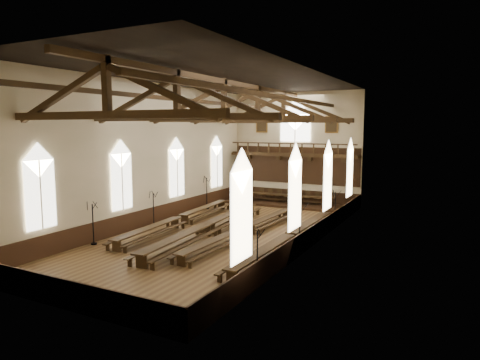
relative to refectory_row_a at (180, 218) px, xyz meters
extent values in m
plane|color=brown|center=(3.86, -0.40, -0.53)|extent=(26.00, 26.00, 0.00)
plane|color=beige|center=(3.86, 12.60, 4.47)|extent=(12.00, 0.00, 12.00)
plane|color=beige|center=(3.86, -13.40, 4.47)|extent=(12.00, 0.00, 12.00)
plane|color=beige|center=(-2.14, -0.40, 4.47)|extent=(0.00, 26.00, 26.00)
plane|color=beige|center=(9.86, -0.40, 4.47)|extent=(0.00, 26.00, 26.00)
plane|color=black|center=(3.86, -0.40, 9.47)|extent=(26.00, 26.00, 0.00)
cube|color=#351C0F|center=(3.86, 12.56, 0.07)|extent=(11.90, 0.08, 1.20)
cube|color=#351C0F|center=(3.86, -13.36, 0.07)|extent=(11.90, 0.08, 1.20)
cube|color=#351C0F|center=(-2.10, -0.40, 0.07)|extent=(0.08, 25.90, 1.20)
cube|color=#351C0F|center=(9.82, -0.40, 0.07)|extent=(0.08, 25.90, 1.20)
cube|color=white|center=(-2.04, -9.40, 2.87)|extent=(0.05, 1.80, 3.60)
cube|color=white|center=(-2.04, -9.40, 4.67)|extent=(0.05, 1.80, 1.80)
cylinder|color=beige|center=(-2.00, -9.40, 2.87)|extent=(0.08, 0.08, 3.60)
cube|color=white|center=(-2.04, -3.40, 2.87)|extent=(0.05, 1.80, 3.60)
cube|color=white|center=(-2.04, -3.40, 4.67)|extent=(0.05, 1.80, 1.80)
cylinder|color=beige|center=(-2.00, -3.40, 2.87)|extent=(0.08, 0.08, 3.60)
cube|color=white|center=(-2.04, 2.60, 2.87)|extent=(0.05, 1.80, 3.60)
cube|color=white|center=(-2.04, 2.60, 4.67)|extent=(0.05, 1.80, 1.80)
cylinder|color=beige|center=(-2.00, 2.60, 2.87)|extent=(0.08, 0.08, 3.60)
cube|color=white|center=(-2.04, 8.60, 2.87)|extent=(0.05, 1.80, 3.60)
cube|color=white|center=(-2.04, 8.60, 4.67)|extent=(0.05, 1.80, 1.80)
cylinder|color=beige|center=(-2.00, 8.60, 2.87)|extent=(0.08, 0.08, 3.60)
cube|color=white|center=(9.76, -9.40, 2.87)|extent=(0.05, 1.80, 3.60)
cube|color=white|center=(9.76, -9.40, 4.67)|extent=(0.05, 1.80, 1.80)
cylinder|color=beige|center=(9.72, -9.40, 2.87)|extent=(0.08, 0.08, 3.60)
cube|color=white|center=(9.76, -3.40, 2.87)|extent=(0.05, 1.80, 3.60)
cube|color=white|center=(9.76, -3.40, 4.67)|extent=(0.05, 1.80, 1.80)
cylinder|color=beige|center=(9.72, -3.40, 2.87)|extent=(0.08, 0.08, 3.60)
cube|color=white|center=(9.76, 2.60, 2.87)|extent=(0.05, 1.80, 3.60)
cube|color=white|center=(9.76, 2.60, 4.67)|extent=(0.05, 1.80, 1.80)
cylinder|color=beige|center=(9.72, 2.60, 2.87)|extent=(0.08, 0.08, 3.60)
cube|color=white|center=(9.76, 8.60, 2.87)|extent=(0.05, 1.80, 3.60)
cube|color=white|center=(9.76, 8.60, 4.67)|extent=(0.05, 1.80, 1.80)
cylinder|color=beige|center=(9.72, 8.60, 2.87)|extent=(0.08, 0.08, 3.60)
cube|color=white|center=(3.86, 12.50, 6.27)|extent=(2.80, 0.05, 2.40)
cube|color=white|center=(3.86, 12.50, 7.47)|extent=(2.80, 0.05, 2.80)
cylinder|color=beige|center=(3.86, 12.46, 6.27)|extent=(0.10, 0.10, 2.40)
cube|color=#3B2812|center=(3.86, 11.95, 3.87)|extent=(11.80, 1.20, 0.20)
cube|color=#351C0F|center=(3.86, 12.54, 2.92)|extent=(11.80, 0.10, 3.30)
cube|color=#3B2812|center=(3.86, 11.41, 4.92)|extent=(11.60, 0.12, 0.10)
cube|color=#3B2812|center=(3.86, 11.41, 4.02)|extent=(11.60, 0.12, 0.10)
cube|color=#3B2812|center=(-0.64, 12.35, 3.62)|extent=(0.35, 0.40, 0.50)
cube|color=#3B2812|center=(2.36, 12.35, 3.62)|extent=(0.35, 0.40, 0.50)
cube|color=#3B2812|center=(5.36, 12.35, 3.62)|extent=(0.35, 0.40, 0.50)
cube|color=#3B2812|center=(8.36, 12.35, 3.62)|extent=(0.35, 0.40, 0.50)
cube|color=brown|center=(0.56, 12.51, 6.57)|extent=(1.15, 0.06, 1.45)
cube|color=black|center=(0.56, 12.47, 6.57)|extent=(0.95, 0.04, 1.25)
cube|color=brown|center=(7.16, 12.51, 6.57)|extent=(1.15, 0.06, 1.45)
cube|color=black|center=(7.16, 12.47, 6.57)|extent=(0.95, 0.04, 1.25)
cube|color=#3B2812|center=(3.86, -10.40, 6.87)|extent=(11.70, 0.35, 0.35)
cube|color=#3B2812|center=(3.86, -10.40, 8.17)|extent=(0.30, 0.30, 2.40)
cube|color=#3B2812|center=(0.98, -10.40, 7.77)|extent=(5.44, 0.26, 2.40)
cube|color=#3B2812|center=(6.74, -10.40, 7.77)|extent=(5.44, 0.26, 2.40)
cube|color=#3B2812|center=(3.86, -5.40, 6.87)|extent=(11.70, 0.35, 0.35)
cube|color=#3B2812|center=(3.86, -5.40, 8.17)|extent=(0.30, 0.30, 2.40)
cube|color=#3B2812|center=(0.98, -5.40, 7.77)|extent=(5.44, 0.26, 2.40)
cube|color=#3B2812|center=(6.74, -5.40, 7.77)|extent=(5.44, 0.26, 2.40)
cube|color=#3B2812|center=(3.86, -0.40, 6.87)|extent=(11.70, 0.35, 0.35)
cube|color=#3B2812|center=(3.86, -0.40, 8.17)|extent=(0.30, 0.30, 2.40)
cube|color=#3B2812|center=(0.98, -0.40, 7.77)|extent=(5.44, 0.26, 2.40)
cube|color=#3B2812|center=(6.74, -0.40, 7.77)|extent=(5.44, 0.26, 2.40)
cube|color=#3B2812|center=(3.86, 4.60, 6.87)|extent=(11.70, 0.35, 0.35)
cube|color=#3B2812|center=(3.86, 4.60, 8.17)|extent=(0.30, 0.30, 2.40)
cube|color=#3B2812|center=(0.98, 4.60, 7.77)|extent=(5.44, 0.26, 2.40)
cube|color=#3B2812|center=(6.74, 4.60, 7.77)|extent=(5.44, 0.26, 2.40)
cube|color=#3B2812|center=(3.86, 9.60, 6.87)|extent=(11.70, 0.35, 0.35)
cube|color=#3B2812|center=(3.86, 9.60, 8.17)|extent=(0.30, 0.30, 2.40)
cube|color=#3B2812|center=(0.98, 9.60, 7.77)|extent=(5.44, 0.26, 2.40)
cube|color=#3B2812|center=(6.74, 9.60, 7.77)|extent=(5.44, 0.26, 2.40)
cube|color=#3B2812|center=(0.50, -0.40, 8.17)|extent=(0.25, 25.70, 0.25)
cube|color=#3B2812|center=(7.22, -0.40, 8.17)|extent=(0.25, 25.70, 0.25)
cube|color=#3B2812|center=(3.86, -0.40, 9.17)|extent=(0.30, 25.70, 0.30)
cube|color=#3B2812|center=(0.00, -3.70, 0.16)|extent=(1.22, 6.82, 0.08)
cube|color=#3B2812|center=(0.00, -6.75, -0.21)|extent=(0.58, 0.12, 0.65)
cube|color=#3B2812|center=(0.00, -0.65, -0.21)|extent=(0.58, 0.12, 0.65)
cube|color=#3B2812|center=(0.00, -3.70, -0.29)|extent=(0.56, 6.00, 0.08)
cube|color=#3B2812|center=(-0.60, -3.75, -0.12)|extent=(0.81, 6.79, 0.06)
cube|color=#3B2812|center=(-0.60, -6.85, -0.34)|extent=(0.22, 0.08, 0.38)
cube|color=#3B2812|center=(-0.60, -0.64, -0.34)|extent=(0.22, 0.08, 0.38)
cube|color=#3B2812|center=(0.60, -3.65, -0.12)|extent=(0.81, 6.79, 0.06)
cube|color=#3B2812|center=(0.60, -6.76, -0.34)|extent=(0.22, 0.08, 0.38)
cube|color=#3B2812|center=(0.60, -0.55, -0.34)|extent=(0.22, 0.08, 0.38)
cube|color=#3B2812|center=(0.00, 3.70, 0.16)|extent=(1.22, 6.82, 0.08)
cube|color=#3B2812|center=(0.00, 0.65, -0.21)|extent=(0.58, 0.12, 0.65)
cube|color=#3B2812|center=(0.00, 6.75, -0.21)|extent=(0.58, 0.12, 0.65)
cube|color=#3B2812|center=(0.00, 3.70, -0.29)|extent=(0.56, 6.00, 0.08)
cube|color=#3B2812|center=(-0.60, 3.65, -0.12)|extent=(0.81, 6.79, 0.06)
cube|color=#3B2812|center=(-0.60, 0.55, -0.34)|extent=(0.22, 0.08, 0.38)
cube|color=#3B2812|center=(-0.60, 6.76, -0.34)|extent=(0.22, 0.08, 0.38)
cube|color=#3B2812|center=(0.60, 3.75, -0.12)|extent=(0.81, 6.79, 0.06)
cube|color=#3B2812|center=(0.60, 0.64, -0.34)|extent=(0.22, 0.08, 0.38)
cube|color=#3B2812|center=(0.60, 6.85, -0.34)|extent=(0.22, 0.08, 0.38)
cube|color=#3B2812|center=(3.09, -4.91, 0.24)|extent=(1.32, 7.59, 0.09)
cube|color=#3B2812|center=(3.09, -8.30, -0.17)|extent=(0.65, 0.13, 0.72)
cube|color=#3B2812|center=(3.09, -1.51, -0.17)|extent=(0.65, 0.13, 0.72)
cube|color=#3B2812|center=(3.09, -4.91, -0.26)|extent=(0.59, 6.67, 0.09)
cube|color=#3B2812|center=(2.43, -4.96, -0.08)|extent=(0.87, 7.55, 0.06)
cube|color=#3B2812|center=(2.43, -8.41, -0.32)|extent=(0.25, 0.09, 0.42)
cube|color=#3B2812|center=(2.43, -1.51, -0.32)|extent=(0.25, 0.09, 0.42)
cube|color=#3B2812|center=(3.76, -4.86, -0.08)|extent=(0.87, 7.55, 0.06)
cube|color=#3B2812|center=(3.76, -8.31, -0.32)|extent=(0.25, 0.09, 0.42)
cube|color=#3B2812|center=(3.76, -1.40, -0.32)|extent=(0.25, 0.09, 0.42)
cube|color=#3B2812|center=(3.09, 2.49, 0.24)|extent=(1.32, 7.59, 0.09)
cube|color=#3B2812|center=(3.09, -0.90, -0.17)|extent=(0.65, 0.13, 0.72)
cube|color=#3B2812|center=(3.09, 5.89, -0.17)|extent=(0.65, 0.13, 0.72)
cube|color=#3B2812|center=(3.09, 2.49, -0.26)|extent=(0.59, 6.67, 0.09)
cube|color=#3B2812|center=(2.43, 2.44, -0.08)|extent=(0.87, 7.55, 0.06)
cube|color=#3B2812|center=(2.43, -1.01, -0.32)|extent=(0.25, 0.09, 0.42)
cube|color=#3B2812|center=(2.43, 5.89, -0.32)|extent=(0.25, 0.09, 0.42)
cube|color=#3B2812|center=(3.76, 2.54, -0.08)|extent=(0.87, 7.55, 0.06)
cube|color=#3B2812|center=(3.76, -0.91, -0.32)|extent=(0.25, 0.09, 0.42)
cube|color=#3B2812|center=(3.76, 6.00, -0.32)|extent=(0.25, 0.09, 0.42)
cube|color=#3B2812|center=(5.45, -4.29, 0.11)|extent=(0.84, 6.37, 0.07)
cube|color=#3B2812|center=(5.45, -7.15, -0.23)|extent=(0.54, 0.09, 0.61)
cube|color=#3B2812|center=(5.45, -1.43, -0.23)|extent=(0.54, 0.09, 0.61)
cube|color=#3B2812|center=(5.45, -4.29, -0.30)|extent=(0.26, 5.63, 0.07)
cube|color=#3B2812|center=(4.88, -4.27, -0.15)|extent=(0.46, 6.36, 0.05)
cube|color=#3B2812|center=(4.88, -7.18, -0.35)|extent=(0.21, 0.07, 0.35)
cube|color=#3B2812|center=(4.88, -1.37, -0.35)|extent=(0.21, 0.07, 0.35)
cube|color=#3B2812|center=(6.01, -4.31, -0.15)|extent=(0.46, 6.36, 0.05)
cube|color=#3B2812|center=(6.01, -7.22, -0.35)|extent=(0.21, 0.07, 0.35)
cube|color=#3B2812|center=(6.01, -1.40, -0.35)|extent=(0.21, 0.07, 0.35)
cube|color=#3B2812|center=(5.45, 3.11, 0.11)|extent=(0.84, 6.37, 0.07)
cube|color=#3B2812|center=(5.45, 0.25, -0.23)|extent=(0.54, 0.09, 0.61)
cube|color=#3B2812|center=(5.45, 5.97, -0.23)|extent=(0.54, 0.09, 0.61)
cube|color=#3B2812|center=(5.45, 3.11, -0.30)|extent=(0.26, 5.63, 0.07)
cube|color=#3B2812|center=(4.88, 3.13, -0.15)|extent=(0.46, 6.36, 0.05)
cube|color=#3B2812|center=(4.88, 0.22, -0.35)|extent=(0.21, 0.07, 0.35)
cube|color=#3B2812|center=(4.88, 6.03, -0.35)|extent=(0.21, 0.07, 0.35)
cube|color=#3B2812|center=(6.01, 3.09, -0.15)|extent=(0.46, 6.36, 0.05)
cube|color=#3B2812|center=(6.01, 0.18, -0.35)|extent=(0.21, 0.07, 0.35)
cube|color=#3B2812|center=(6.01, 6.00, -0.35)|extent=(0.21, 0.07, 0.35)
cube|color=#3B2812|center=(8.70, -4.96, 0.19)|extent=(0.74, 7.07, 0.08)
cube|color=#3B2812|center=(8.70, -8.14, -0.19)|extent=(0.60, 0.08, 0.68)
cube|color=#3B2812|center=(8.70, -1.78, -0.19)|extent=(0.60, 0.08, 0.68)
cube|color=#3B2812|center=(8.70, -4.96, -0.28)|extent=(0.11, 6.26, 0.08)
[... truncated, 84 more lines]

